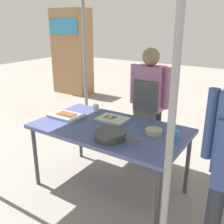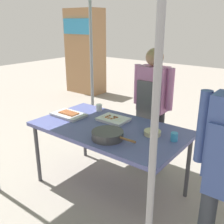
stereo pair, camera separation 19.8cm
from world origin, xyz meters
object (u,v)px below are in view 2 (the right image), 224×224
(drink_cup_near_edge, at_px, (174,137))
(neighbor_stall_left, at_px, (85,52))
(tray_grilled_sausages, at_px, (69,114))
(drink_cup_by_wok, at_px, (99,107))
(cooking_wok, at_px, (108,135))
(condiment_bowl, at_px, (152,133))
(stall_table, at_px, (109,131))
(tray_meat_skewers, at_px, (113,119))
(vendor_woman, at_px, (152,101))

(drink_cup_near_edge, bearing_deg, neighbor_stall_left, 142.96)
(tray_grilled_sausages, xyz_separation_m, neighbor_stall_left, (-2.59, 3.04, 0.28))
(drink_cup_by_wok, bearing_deg, drink_cup_near_edge, -11.71)
(neighbor_stall_left, bearing_deg, drink_cup_by_wok, -44.28)
(cooking_wok, relative_size, drink_cup_near_edge, 5.72)
(cooking_wok, bearing_deg, neighbor_stall_left, 135.82)
(condiment_bowl, xyz_separation_m, neighbor_stall_left, (-3.62, 2.91, 0.28))
(stall_table, bearing_deg, drink_cup_by_wok, 141.91)
(tray_meat_skewers, xyz_separation_m, drink_cup_near_edge, (0.76, -0.06, 0.02))
(stall_table, bearing_deg, condiment_bowl, 11.83)
(tray_grilled_sausages, bearing_deg, cooking_wok, -15.45)
(tray_grilled_sausages, relative_size, cooking_wok, 0.85)
(stall_table, bearing_deg, drink_cup_near_edge, 8.49)
(tray_grilled_sausages, xyz_separation_m, cooking_wok, (0.74, -0.21, 0.02))
(tray_grilled_sausages, bearing_deg, tray_meat_skewers, 21.59)
(vendor_woman, height_order, neighbor_stall_left, neighbor_stall_left)
(drink_cup_near_edge, bearing_deg, tray_meat_skewers, 175.16)
(condiment_bowl, relative_size, drink_cup_by_wok, 1.99)
(condiment_bowl, distance_m, neighbor_stall_left, 4.65)
(condiment_bowl, height_order, drink_cup_by_wok, drink_cup_by_wok)
(tray_grilled_sausages, relative_size, tray_meat_skewers, 1.18)
(cooking_wok, xyz_separation_m, vendor_woman, (-0.06, 0.94, 0.09))
(vendor_woman, distance_m, neighbor_stall_left, 4.00)
(stall_table, height_order, tray_grilled_sausages, tray_grilled_sausages)
(tray_meat_skewers, height_order, cooking_wok, cooking_wok)
(drink_cup_near_edge, bearing_deg, cooking_wok, -146.43)
(tray_meat_skewers, relative_size, drink_cup_by_wok, 3.98)
(tray_grilled_sausages, distance_m, drink_cup_near_edge, 1.26)
(vendor_woman, bearing_deg, condiment_bowl, 120.07)
(cooking_wok, bearing_deg, vendor_woman, 93.87)
(tray_grilled_sausages, xyz_separation_m, drink_cup_by_wok, (0.15, 0.36, 0.02))
(drink_cup_by_wok, height_order, neighbor_stall_left, neighbor_stall_left)
(condiment_bowl, bearing_deg, tray_grilled_sausages, -172.93)
(drink_cup_near_edge, xyz_separation_m, neighbor_stall_left, (-3.85, 2.90, 0.26))
(cooking_wok, distance_m, drink_cup_near_edge, 0.61)
(stall_table, bearing_deg, neighbor_stall_left, 136.48)
(neighbor_stall_left, bearing_deg, tray_meat_skewers, -42.56)
(vendor_woman, bearing_deg, tray_meat_skewers, 71.39)
(tray_meat_skewers, xyz_separation_m, drink_cup_by_wok, (-0.35, 0.17, 0.02))
(stall_table, xyz_separation_m, vendor_woman, (0.11, 0.70, 0.19))
(tray_meat_skewers, distance_m, neighbor_stall_left, 4.21)
(tray_meat_skewers, height_order, condiment_bowl, condiment_bowl)
(tray_meat_skewers, bearing_deg, condiment_bowl, -7.45)
(stall_table, distance_m, tray_meat_skewers, 0.19)
(condiment_bowl, bearing_deg, drink_cup_by_wok, 165.09)
(condiment_bowl, relative_size, neighbor_stall_left, 0.08)
(tray_grilled_sausages, distance_m, tray_meat_skewers, 0.54)
(cooking_wok, height_order, drink_cup_by_wok, drink_cup_by_wok)
(stall_table, bearing_deg, vendor_woman, 81.26)
(condiment_bowl, distance_m, drink_cup_by_wok, 0.91)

